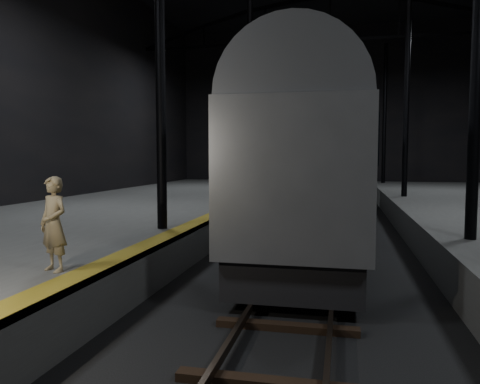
% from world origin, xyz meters
% --- Properties ---
extents(ground, '(44.00, 44.00, 0.00)m').
position_xyz_m(ground, '(0.00, 0.00, 0.00)').
color(ground, black).
rests_on(ground, ground).
extents(platform_left, '(9.00, 43.80, 1.00)m').
position_xyz_m(platform_left, '(-7.50, 0.00, 0.50)').
color(platform_left, '#50504D').
rests_on(platform_left, ground).
extents(tactile_strip, '(0.50, 43.80, 0.01)m').
position_xyz_m(tactile_strip, '(-3.25, 0.00, 1.00)').
color(tactile_strip, olive).
rests_on(tactile_strip, platform_left).
extents(track, '(2.40, 43.00, 0.24)m').
position_xyz_m(track, '(0.00, 0.00, 0.07)').
color(track, '#3F3328').
rests_on(track, ground).
extents(train, '(2.95, 19.71, 5.27)m').
position_xyz_m(train, '(-0.00, 2.15, 2.94)').
color(train, '#919498').
rests_on(train, ground).
extents(woman, '(0.68, 0.57, 1.59)m').
position_xyz_m(woman, '(-3.80, -8.78, 1.79)').
color(woman, '#9C875F').
rests_on(woman, platform_left).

